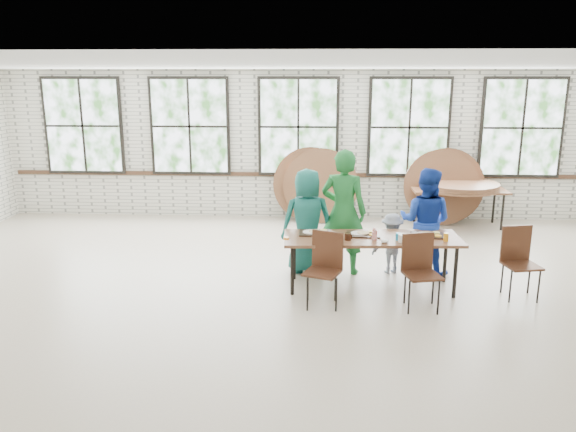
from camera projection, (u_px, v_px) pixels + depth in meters
The scene contains 13 objects.
room at pixel (298, 129), 11.25m from camera, with size 12.00×12.00×12.00m.
dining_table at pixel (372, 241), 7.68m from camera, with size 2.44×0.91×0.74m.
chair_near_left at pixel (325, 262), 7.19m from camera, with size 0.54×0.53×0.95m.
chair_near_right at pixel (420, 265), 7.10m from camera, with size 0.50×0.49×0.95m.
chair_spare at pixel (519, 256), 7.45m from camera, with size 0.49×0.48×0.95m.
adult_teal at pixel (307, 221), 8.33m from camera, with size 0.76×0.50×1.57m, color #1C6A61.
adult_green at pixel (344, 212), 8.26m from camera, with size 0.68×0.45×1.86m, color #1D6D2E.
toddler at pixel (392, 243), 8.34m from camera, with size 0.59×0.34×0.91m, color #131F3B.
adult_blue at pixel (425, 222), 8.24m from camera, with size 0.77×0.60×1.59m, color #16359D.
storage_table at pixel (459, 192), 10.88m from camera, with size 1.80×0.76×0.74m.
tabletop_clutter at pixel (381, 236), 7.63m from camera, with size 2.00×0.61×0.11m.
round_tops_stacked at pixel (459, 186), 10.85m from camera, with size 1.50×1.50×0.13m.
round_tops_leaning at pixel (379, 186), 11.19m from camera, with size 4.22×0.46×1.49m.
Camera 1 is at (0.38, -6.89, 2.90)m, focal length 35.00 mm.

